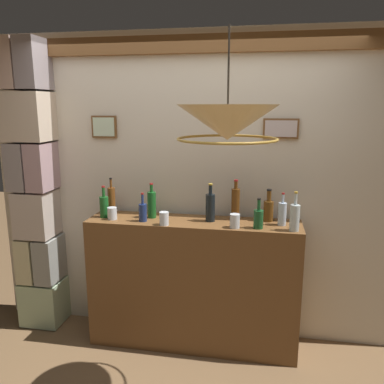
# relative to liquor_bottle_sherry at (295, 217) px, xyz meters

# --- Properties ---
(panelled_rear_partition) EXTENTS (3.71, 0.15, 2.61)m
(panelled_rear_partition) POSITION_rel_liquor_bottle_sherry_xyz_m (-0.78, 0.39, 0.18)
(panelled_rear_partition) COLOR beige
(panelled_rear_partition) RESTS_ON ground
(stone_pillar) EXTENTS (0.36, 0.37, 2.54)m
(stone_pillar) POSITION_rel_liquor_bottle_sherry_xyz_m (-2.22, 0.23, 0.08)
(stone_pillar) COLOR #A7C09A
(stone_pillar) RESTS_ON ground
(bar_shelf_unit) EXTENTS (1.73, 0.39, 1.10)m
(bar_shelf_unit) POSITION_rel_liquor_bottle_sherry_xyz_m (-0.78, 0.12, -0.65)
(bar_shelf_unit) COLOR brown
(bar_shelf_unit) RESTS_ON ground
(liquor_bottle_sherry) EXTENTS (0.07, 0.07, 0.30)m
(liquor_bottle_sherry) POSITION_rel_liquor_bottle_sherry_xyz_m (0.00, 0.00, 0.00)
(liquor_bottle_sherry) COLOR silver
(liquor_bottle_sherry) RESTS_ON bar_shelf_unit
(liquor_bottle_gin) EXTENTS (0.06, 0.06, 0.26)m
(liquor_bottle_gin) POSITION_rel_liquor_bottle_sherry_xyz_m (-0.08, 0.13, -0.01)
(liquor_bottle_gin) COLOR silver
(liquor_bottle_gin) RESTS_ON bar_shelf_unit
(liquor_bottle_vodka) EXTENTS (0.07, 0.07, 0.27)m
(liquor_bottle_vodka) POSITION_rel_liquor_bottle_sherry_xyz_m (-1.53, 0.10, -0.01)
(liquor_bottle_vodka) COLOR #195520
(liquor_bottle_vodka) RESTS_ON bar_shelf_unit
(liquor_bottle_whiskey) EXTENTS (0.08, 0.08, 0.31)m
(liquor_bottle_whiskey) POSITION_rel_liquor_bottle_sherry_xyz_m (-0.65, 0.14, 0.01)
(liquor_bottle_whiskey) COLOR black
(liquor_bottle_whiskey) RESTS_ON bar_shelf_unit
(liquor_bottle_amaro) EXTENTS (0.08, 0.08, 0.26)m
(liquor_bottle_amaro) POSITION_rel_liquor_bottle_sherry_xyz_m (-0.19, 0.22, -0.01)
(liquor_bottle_amaro) COLOR brown
(liquor_bottle_amaro) RESTS_ON bar_shelf_unit
(liquor_bottle_rum) EXTENTS (0.07, 0.07, 0.29)m
(liquor_bottle_rum) POSITION_rel_liquor_bottle_sherry_xyz_m (-1.14, 0.15, 0.01)
(liquor_bottle_rum) COLOR #175820
(liquor_bottle_rum) RESTS_ON bar_shelf_unit
(liquor_bottle_scotch) EXTENTS (0.06, 0.06, 0.23)m
(liquor_bottle_scotch) POSITION_rel_liquor_bottle_sherry_xyz_m (-1.18, 0.04, -0.03)
(liquor_bottle_scotch) COLOR navy
(liquor_bottle_scotch) RESTS_ON bar_shelf_unit
(liquor_bottle_bourbon) EXTENTS (0.07, 0.07, 0.33)m
(liquor_bottle_bourbon) POSITION_rel_liquor_bottle_sherry_xyz_m (-0.45, 0.22, 0.03)
(liquor_bottle_bourbon) COLOR #5E3512
(liquor_bottle_bourbon) RESTS_ON bar_shelf_unit
(liquor_bottle_vermouth) EXTENTS (0.06, 0.06, 0.31)m
(liquor_bottle_vermouth) POSITION_rel_liquor_bottle_sherry_xyz_m (-1.51, 0.20, 0.01)
(liquor_bottle_vermouth) COLOR brown
(liquor_bottle_vermouth) RESTS_ON bar_shelf_unit
(liquor_bottle_rye) EXTENTS (0.07, 0.07, 0.23)m
(liquor_bottle_rye) POSITION_rel_liquor_bottle_sherry_xyz_m (-0.26, 0.02, -0.03)
(liquor_bottle_rye) COLOR #184C24
(liquor_bottle_rye) RESTS_ON bar_shelf_unit
(glass_tumbler_rocks) EXTENTS (0.08, 0.08, 0.11)m
(glass_tumbler_rocks) POSITION_rel_liquor_bottle_sherry_xyz_m (-0.44, -0.01, -0.05)
(glass_tumbler_rocks) COLOR silver
(glass_tumbler_rocks) RESTS_ON bar_shelf_unit
(glass_tumbler_highball) EXTENTS (0.08, 0.08, 0.10)m
(glass_tumbler_highball) POSITION_rel_liquor_bottle_sherry_xyz_m (-1.44, 0.05, -0.06)
(glass_tumbler_highball) COLOR silver
(glass_tumbler_highball) RESTS_ON bar_shelf_unit
(glass_tumbler_shot) EXTENTS (0.07, 0.07, 0.10)m
(glass_tumbler_shot) POSITION_rel_liquor_bottle_sherry_xyz_m (-0.99, -0.03, -0.05)
(glass_tumbler_shot) COLOR silver
(glass_tumbler_shot) RESTS_ON bar_shelf_unit
(pendant_lamp) EXTENTS (0.61, 0.61, 0.65)m
(pendant_lamp) POSITION_rel_liquor_bottle_sherry_xyz_m (-0.46, -0.51, 0.70)
(pendant_lamp) COLOR beige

